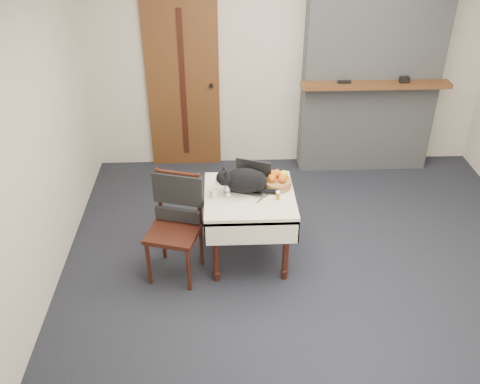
% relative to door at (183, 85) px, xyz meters
% --- Properties ---
extents(ground, '(4.50, 4.50, 0.00)m').
position_rel_door_xyz_m(ground, '(1.20, -1.97, -1.00)').
color(ground, black).
rests_on(ground, ground).
extents(room_shell, '(4.52, 4.01, 2.61)m').
position_rel_door_xyz_m(room_shell, '(1.20, -1.51, 0.76)').
color(room_shell, beige).
rests_on(room_shell, ground).
extents(door, '(0.82, 0.10, 2.00)m').
position_rel_door_xyz_m(door, '(0.00, 0.00, 0.00)').
color(door, brown).
rests_on(door, ground).
extents(chimney, '(1.62, 0.48, 2.60)m').
position_rel_door_xyz_m(chimney, '(2.10, -0.13, 0.30)').
color(chimney, gray).
rests_on(chimney, ground).
extents(side_table, '(0.78, 0.78, 0.70)m').
position_rel_door_xyz_m(side_table, '(0.65, -1.88, -0.41)').
color(side_table, black).
rests_on(side_table, ground).
extents(laptop, '(0.40, 0.37, 0.24)m').
position_rel_door_xyz_m(laptop, '(0.67, -1.76, -0.24)').
color(laptop, '#B7B7BC').
rests_on(laptop, side_table).
extents(cat, '(0.55, 0.28, 0.26)m').
position_rel_door_xyz_m(cat, '(0.62, -1.85, -0.19)').
color(cat, black).
rests_on(cat, side_table).
extents(cream_jar, '(0.07, 0.07, 0.08)m').
position_rel_door_xyz_m(cream_jar, '(0.34, -1.91, -0.26)').
color(cream_jar, silver).
rests_on(cream_jar, side_table).
extents(pill_bottle, '(0.04, 0.04, 0.08)m').
position_rel_door_xyz_m(pill_bottle, '(0.89, -1.97, -0.26)').
color(pill_bottle, '#9E5413').
rests_on(pill_bottle, side_table).
extents(fruit_basket, '(0.25, 0.25, 0.14)m').
position_rel_door_xyz_m(fruit_basket, '(0.90, -1.76, -0.24)').
color(fruit_basket, olive).
rests_on(fruit_basket, side_table).
extents(desk_clutter, '(0.13, 0.09, 0.01)m').
position_rel_door_xyz_m(desk_clutter, '(0.79, -1.88, -0.30)').
color(desk_clutter, black).
rests_on(desk_clutter, side_table).
extents(chair, '(0.53, 0.52, 0.96)m').
position_rel_door_xyz_m(chair, '(0.02, -1.98, -0.39)').
color(chair, black).
rests_on(chair, ground).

